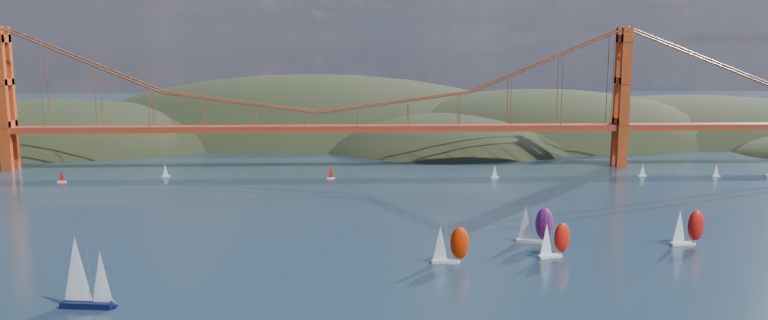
{
  "coord_description": "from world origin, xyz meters",
  "views": [
    {
      "loc": [
        13.29,
        -112.73,
        50.53
      ],
      "look_at": [
        21.71,
        90.0,
        17.52
      ],
      "focal_mm": 35.0,
      "sensor_mm": 36.0,
      "label": 1
    }
  ],
  "objects_px": {
    "sloop_navy": "(84,273)",
    "racer_2": "(687,227)",
    "racer_rwb": "(534,224)",
    "racer_0": "(449,244)",
    "racer_1": "(554,239)"
  },
  "relations": [
    {
      "from": "sloop_navy",
      "to": "racer_rwb",
      "type": "xyz_separation_m",
      "value": [
        96.02,
        41.3,
        -1.9
      ]
    },
    {
      "from": "racer_rwb",
      "to": "racer_0",
      "type": "bearing_deg",
      "value": -124.43
    },
    {
      "from": "sloop_navy",
      "to": "racer_2",
      "type": "distance_m",
      "value": 138.73
    },
    {
      "from": "racer_2",
      "to": "racer_rwb",
      "type": "xyz_separation_m",
      "value": [
        -37.37,
        3.22,
        0.27
      ]
    },
    {
      "from": "racer_0",
      "to": "racer_1",
      "type": "height_order",
      "value": "racer_0"
    },
    {
      "from": "racer_2",
      "to": "racer_rwb",
      "type": "height_order",
      "value": "racer_rwb"
    },
    {
      "from": "racer_rwb",
      "to": "racer_2",
      "type": "bearing_deg",
      "value": 16.2
    },
    {
      "from": "sloop_navy",
      "to": "racer_2",
      "type": "xyz_separation_m",
      "value": [
        133.38,
        38.08,
        -2.18
      ]
    },
    {
      "from": "racer_1",
      "to": "racer_rwb",
      "type": "height_order",
      "value": "racer_rwb"
    },
    {
      "from": "racer_2",
      "to": "racer_rwb",
      "type": "relative_size",
      "value": 0.94
    },
    {
      "from": "racer_0",
      "to": "racer_1",
      "type": "bearing_deg",
      "value": 12.44
    },
    {
      "from": "racer_0",
      "to": "racer_rwb",
      "type": "distance_m",
      "value": 28.28
    },
    {
      "from": "sloop_navy",
      "to": "racer_rwb",
      "type": "height_order",
      "value": "sloop_navy"
    },
    {
      "from": "racer_0",
      "to": "racer_rwb",
      "type": "relative_size",
      "value": 0.93
    },
    {
      "from": "racer_2",
      "to": "racer_0",
      "type": "bearing_deg",
      "value": -175.23
    }
  ]
}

